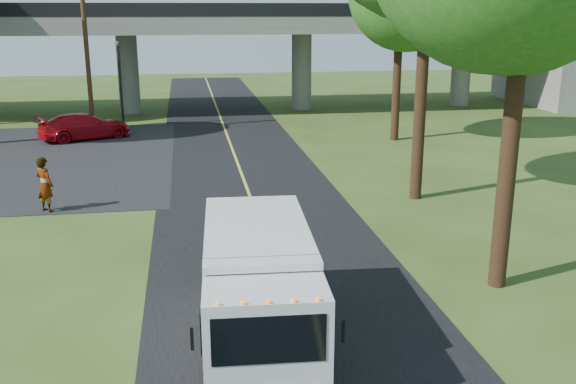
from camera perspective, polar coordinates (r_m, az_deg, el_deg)
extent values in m
plane|color=#344518|center=(15.20, 0.64, -11.12)|extent=(120.00, 120.00, 0.00)
cube|color=black|center=(24.44, -3.37, -0.50)|extent=(7.00, 90.00, 0.02)
cube|color=black|center=(33.23, -24.13, 2.52)|extent=(16.00, 18.00, 0.01)
cube|color=gold|center=(24.44, -3.37, -0.46)|extent=(0.12, 90.00, 0.01)
cube|color=slate|center=(45.40, -6.48, 14.67)|extent=(50.00, 9.00, 1.20)
cube|color=black|center=(41.00, -6.19, 15.82)|extent=(50.00, 0.25, 0.80)
cube|color=black|center=(49.79, -6.79, 15.80)|extent=(50.00, 0.25, 0.80)
cube|color=slate|center=(53.08, 22.20, 10.54)|extent=(4.00, 10.00, 6.00)
cylinder|color=slate|center=(45.68, -14.01, 10.17)|extent=(1.40, 1.40, 5.40)
cylinder|color=slate|center=(46.28, 1.21, 10.70)|extent=(1.40, 1.40, 5.40)
cylinder|color=slate|center=(49.86, 15.14, 10.54)|extent=(1.40, 1.40, 5.40)
cylinder|color=black|center=(39.74, -14.65, 9.18)|extent=(0.14, 0.14, 5.20)
imported|color=black|center=(39.57, -14.86, 12.06)|extent=(0.18, 0.22, 1.10)
cylinder|color=#472D19|center=(37.77, -17.43, 11.55)|extent=(0.26, 0.26, 9.00)
cylinder|color=#382314|center=(16.69, 19.04, 3.25)|extent=(0.44, 0.44, 7.00)
cylinder|color=#382314|center=(24.10, 11.72, 8.30)|extent=(0.44, 0.44, 7.70)
cylinder|color=#382314|center=(35.39, 9.65, 9.88)|extent=(0.44, 0.44, 6.65)
cube|color=silver|center=(14.07, -2.81, -6.65)|extent=(2.39, 4.09, 2.03)
cube|color=silver|center=(11.59, -2.01, -12.36)|extent=(2.26, 1.75, 1.85)
cube|color=black|center=(10.75, -1.72, -12.98)|extent=(1.90, 0.18, 0.86)
cube|color=silver|center=(14.27, -2.66, -11.81)|extent=(2.46, 5.35, 0.16)
cylinder|color=black|center=(12.24, -6.51, -16.29)|extent=(0.30, 0.83, 0.81)
cylinder|color=black|center=(12.34, 2.42, -15.90)|extent=(0.30, 0.83, 0.81)
cylinder|color=black|center=(15.58, -6.43, -8.86)|extent=(0.30, 0.83, 0.81)
cylinder|color=black|center=(15.66, 0.40, -8.62)|extent=(0.30, 0.83, 0.81)
imported|color=#AA0A12|center=(37.24, -17.64, 5.60)|extent=(5.35, 3.90, 1.44)
imported|color=gray|center=(24.05, -20.81, 0.61)|extent=(0.86, 0.82, 1.98)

